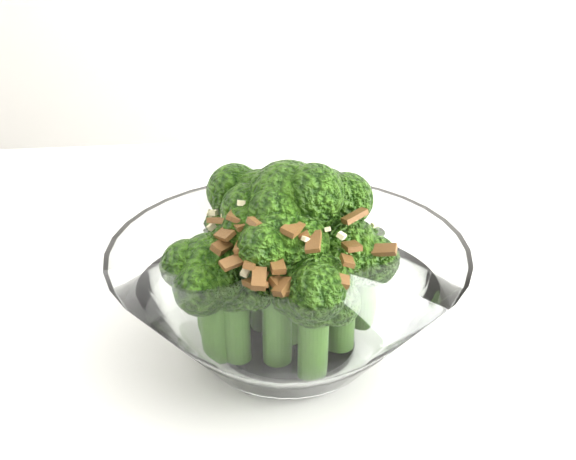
# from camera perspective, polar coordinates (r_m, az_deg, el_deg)

# --- Properties ---
(table) EXTENTS (1.41, 1.19, 0.75)m
(table) POSITION_cam_1_polar(r_m,az_deg,el_deg) (0.58, 5.36, -10.79)
(table) COLOR white
(table) RESTS_ON ground
(broccoli_dish) EXTENTS (0.24, 0.24, 0.15)m
(broccoli_dish) POSITION_cam_1_polar(r_m,az_deg,el_deg) (0.44, -0.18, -4.86)
(broccoli_dish) COLOR white
(broccoli_dish) RESTS_ON table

